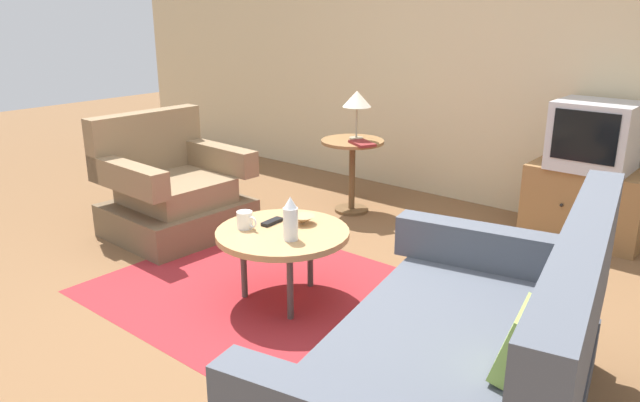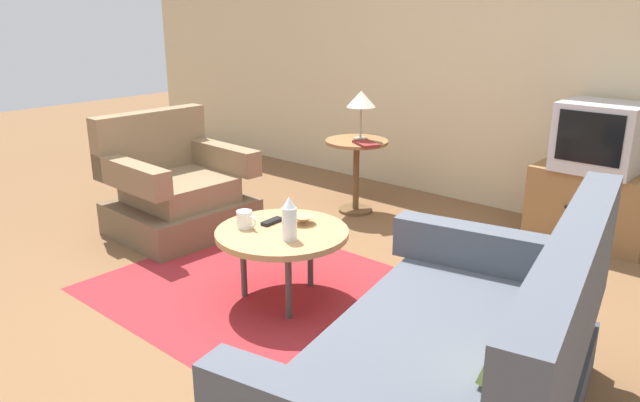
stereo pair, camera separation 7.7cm
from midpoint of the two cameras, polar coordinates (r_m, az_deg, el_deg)
ground_plane at (r=3.43m, az=-4.37°, el=-10.51°), size 16.00×16.00×0.00m
back_wall at (r=5.17m, az=16.12°, el=14.17°), size 9.00×0.12×2.70m
area_rug at (r=3.58m, az=-4.02°, el=-9.13°), size 2.20×1.59×0.00m
armchair at (r=4.64m, az=-14.18°, el=0.72°), size 0.85×0.94×0.87m
couch at (r=2.45m, az=12.36°, el=-15.52°), size 1.29×1.80×0.94m
coffee_table at (r=3.42m, az=-4.18°, el=-3.27°), size 0.75×0.75×0.43m
side_table at (r=4.92m, az=2.59°, el=3.83°), size 0.50×0.50×0.60m
tv_stand at (r=4.76m, az=23.22°, el=-0.23°), size 0.81×0.46×0.53m
television at (r=4.62m, az=23.90°, el=5.62°), size 0.52×0.46×0.47m
table_lamp at (r=4.83m, az=3.02°, el=9.39°), size 0.23×0.23×0.39m
vase at (r=3.24m, az=-3.46°, el=-1.71°), size 0.08×0.08×0.24m
mug at (r=3.45m, az=-7.66°, el=-1.78°), size 0.14×0.09×0.10m
bowl at (r=3.50m, az=-2.22°, el=-1.76°), size 0.14×0.14×0.05m
tv_remote_dark at (r=3.52m, az=-5.14°, el=-1.96°), size 0.06×0.15×0.02m
book at (r=4.72m, az=3.50°, el=5.42°), size 0.26×0.22×0.02m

